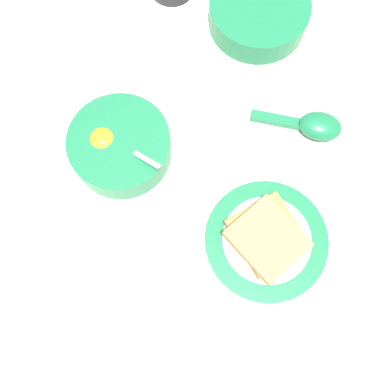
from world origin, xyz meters
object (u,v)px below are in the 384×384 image
(egg_bowl, at_px, (120,146))
(toast_sandwich, at_px, (267,237))
(congee_bowl, at_px, (259,13))
(toast_plate, at_px, (266,241))
(soup_spoon, at_px, (314,125))

(egg_bowl, relative_size, toast_sandwich, 1.42)
(egg_bowl, height_order, toast_sandwich, egg_bowl)
(toast_sandwich, relative_size, congee_bowl, 0.67)
(toast_plate, relative_size, soup_spoon, 1.34)
(egg_bowl, distance_m, congee_bowl, 0.33)
(egg_bowl, height_order, toast_plate, egg_bowl)
(egg_bowl, height_order, congee_bowl, egg_bowl)
(toast_sandwich, height_order, soup_spoon, toast_sandwich)
(egg_bowl, xyz_separation_m, toast_plate, (0.07, -0.25, -0.02))
(egg_bowl, bearing_deg, toast_sandwich, -75.20)
(toast_plate, xyz_separation_m, toast_sandwich, (-0.00, 0.00, 0.03))
(toast_plate, height_order, toast_sandwich, toast_sandwich)
(soup_spoon, bearing_deg, toast_sandwich, -157.09)
(egg_bowl, xyz_separation_m, soup_spoon, (0.25, -0.17, -0.01))
(toast_plate, bearing_deg, soup_spoon, 23.60)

